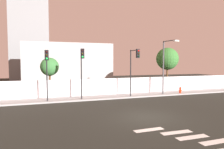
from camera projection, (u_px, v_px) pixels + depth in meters
ground_plane at (146, 117)px, 14.04m from camera, size 80.00×80.00×0.00m
sidewalk at (110, 97)px, 21.79m from camera, size 36.00×2.40×0.15m
perimeter_wall at (106, 86)px, 22.94m from camera, size 36.00×0.18×1.80m
crosswalk_marking at (187, 138)px, 10.19m from camera, size 4.03×3.91×0.01m
traffic_light_left at (134, 62)px, 20.95m from camera, size 0.39×1.68×4.96m
traffic_light_center at (47, 64)px, 18.12m from camera, size 0.34×1.77×4.70m
traffic_light_right at (82, 63)px, 19.14m from camera, size 0.40×1.78×4.87m
street_lamp_curbside at (165, 62)px, 22.86m from camera, size 0.64×2.20×6.03m
fire_hydrant at (180, 90)px, 23.80m from camera, size 0.44×0.26×0.75m
roadside_tree_leftmost at (50, 67)px, 22.23m from camera, size 2.00×2.00×4.29m
roadside_tree_midleft at (167, 59)px, 27.01m from camera, size 2.95×2.95×5.71m
low_building_distant at (68, 64)px, 35.19m from camera, size 14.54×6.00×6.93m
tower_on_skyline at (29, 15)px, 43.70m from camera, size 7.89×5.00×27.88m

